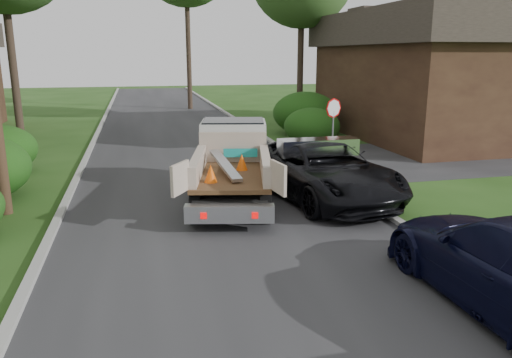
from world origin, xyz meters
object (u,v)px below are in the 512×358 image
at_px(house_right, 442,73).
at_px(black_pickup, 322,170).
at_px(flatbed_truck, 233,157).
at_px(stop_sign, 333,117).

xyz_separation_m(house_right, black_pickup, (-9.92, -9.50, -2.34)).
bearing_deg(house_right, black_pickup, -136.22).
bearing_deg(house_right, flatbed_truck, -145.45).
bearing_deg(flatbed_truck, black_pickup, -10.03).
relative_size(house_right, flatbed_truck, 2.21).
xyz_separation_m(stop_sign, black_pickup, (-2.12, -4.50, -0.96)).
relative_size(stop_sign, black_pickup, 0.42).
xyz_separation_m(flatbed_truck, black_pickup, (2.43, -1.00, -0.32)).
height_order(house_right, flatbed_truck, house_right).
bearing_deg(flatbed_truck, house_right, 46.81).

